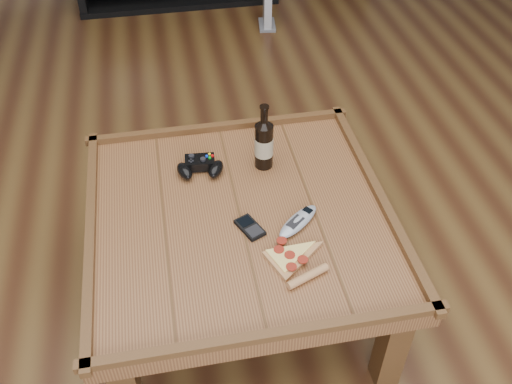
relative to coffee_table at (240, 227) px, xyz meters
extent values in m
plane|color=#3F2212|center=(0.00, 0.00, -0.39)|extent=(6.00, 6.00, 0.00)
cube|color=#593119|center=(0.00, 0.00, 0.03)|extent=(1.00, 1.00, 0.06)
cube|color=#452812|center=(0.42, -0.42, -0.20)|extent=(0.08, 0.08, 0.39)
cube|color=#452812|center=(-0.42, 0.42, -0.20)|extent=(0.08, 0.08, 0.39)
cube|color=#452812|center=(0.42, 0.42, -0.20)|extent=(0.08, 0.08, 0.39)
cube|color=#452812|center=(0.00, 0.48, 0.07)|extent=(1.03, 0.03, 0.03)
cube|color=#452812|center=(0.00, -0.48, 0.07)|extent=(1.03, 0.03, 0.03)
cube|color=#452812|center=(0.48, 0.00, 0.07)|extent=(0.03, 1.03, 0.03)
cube|color=#452812|center=(-0.48, 0.00, 0.07)|extent=(0.03, 1.03, 0.03)
cylinder|color=black|center=(0.13, 0.24, 0.15)|extent=(0.07, 0.07, 0.18)
cone|color=black|center=(0.13, 0.24, 0.25)|extent=(0.06, 0.06, 0.03)
cylinder|color=black|center=(0.13, 0.24, 0.28)|extent=(0.03, 0.03, 0.06)
cylinder|color=black|center=(0.13, 0.24, 0.31)|extent=(0.03, 0.03, 0.01)
cylinder|color=#BCAE88|center=(0.13, 0.24, 0.15)|extent=(0.07, 0.07, 0.07)
cube|color=black|center=(-0.10, 0.26, 0.08)|extent=(0.11, 0.07, 0.04)
ellipsoid|color=black|center=(-0.16, 0.23, 0.08)|extent=(0.07, 0.10, 0.04)
ellipsoid|color=black|center=(-0.05, 0.22, 0.08)|extent=(0.08, 0.10, 0.04)
cylinder|color=black|center=(-0.13, 0.28, 0.11)|extent=(0.02, 0.02, 0.01)
cylinder|color=black|center=(-0.09, 0.25, 0.11)|extent=(0.02, 0.02, 0.01)
cylinder|color=yellow|center=(-0.06, 0.28, 0.10)|extent=(0.01, 0.01, 0.01)
cylinder|color=red|center=(-0.05, 0.27, 0.10)|extent=(0.01, 0.01, 0.01)
cylinder|color=#0C33CC|center=(-0.07, 0.27, 0.10)|extent=(0.01, 0.01, 0.01)
cylinder|color=#0C9919|center=(-0.06, 0.26, 0.10)|extent=(0.01, 0.01, 0.01)
cylinder|color=tan|center=(0.15, -0.31, 0.07)|extent=(0.14, 0.07, 0.02)
cylinder|color=maroon|center=(0.11, -0.27, 0.08)|extent=(0.03, 0.03, 0.00)
cylinder|color=maroon|center=(0.15, -0.25, 0.08)|extent=(0.03, 0.03, 0.00)
cylinder|color=maroon|center=(0.12, -0.22, 0.08)|extent=(0.03, 0.03, 0.00)
cylinder|color=maroon|center=(0.09, -0.19, 0.08)|extent=(0.03, 0.03, 0.00)
cylinder|color=maroon|center=(0.11, -0.16, 0.08)|extent=(0.03, 0.03, 0.00)
cube|color=black|center=(0.02, -0.07, 0.07)|extent=(0.10, 0.12, 0.01)
cube|color=black|center=(0.01, -0.05, 0.07)|extent=(0.06, 0.06, 0.00)
cube|color=black|center=(0.03, -0.10, 0.07)|extent=(0.06, 0.06, 0.00)
ellipsoid|color=#9BA1A8|center=(0.18, -0.08, 0.07)|extent=(0.18, 0.17, 0.03)
cube|color=black|center=(0.22, -0.05, 0.08)|extent=(0.04, 0.04, 0.00)
cube|color=black|center=(0.17, -0.09, 0.08)|extent=(0.07, 0.06, 0.00)
cube|color=gray|center=(0.55, 2.20, -0.38)|extent=(0.13, 0.21, 0.02)
cube|color=silver|center=(0.55, 2.20, -0.26)|extent=(0.07, 0.18, 0.23)
camera|label=1|loc=(-0.20, -1.33, 1.40)|focal=40.00mm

